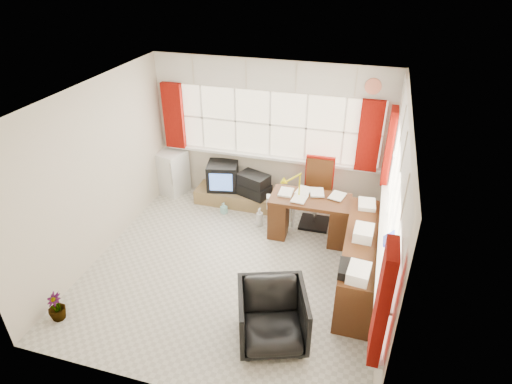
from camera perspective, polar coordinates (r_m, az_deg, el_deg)
ground at (r=6.21m, az=-2.95°, el=-10.15°), size 4.00×4.00×0.00m
room_walls at (r=5.37m, az=-3.36°, el=2.17°), size 4.00×4.00×4.00m
window_back at (r=7.28m, az=1.77°, el=5.18°), size 3.70×0.12×3.60m
window_right at (r=5.42m, az=16.72°, el=-5.79°), size 0.12×3.70×3.60m
curtains at (r=6.00m, az=7.98°, el=4.59°), size 3.83×3.83×1.15m
overhead_cabinets at (r=5.76m, az=9.18°, el=11.91°), size 3.98×3.98×0.48m
desk at (r=6.67m, az=7.13°, el=-3.08°), size 1.22×0.62×0.73m
desk_lamp at (r=6.39m, az=5.86°, el=1.65°), size 0.16×0.13×0.41m
task_chair at (r=6.96m, az=8.22°, el=0.39°), size 0.48×0.50×1.13m
office_chair at (r=5.05m, az=2.19°, el=-16.27°), size 0.98×0.99×0.71m
radiator at (r=6.87m, az=3.51°, el=-3.19°), size 0.44×0.26×0.61m
credenza at (r=5.91m, az=13.90°, el=-8.80°), size 0.50×2.00×0.85m
file_tray at (r=5.06m, az=12.39°, el=-10.06°), size 0.25×0.32×0.11m
tv_bench at (r=7.62m, az=-2.76°, el=-0.63°), size 1.40×0.50×0.25m
crt_tv at (r=7.55m, az=-4.45°, el=2.17°), size 0.60×0.57×0.47m
hifi_stack at (r=7.33m, az=-0.30°, el=0.93°), size 0.64×0.52×0.40m
mini_fridge at (r=8.00m, az=-11.16°, el=2.63°), size 0.59×0.59×0.80m
spray_bottle_a at (r=6.99m, az=0.49°, el=-3.32°), size 0.14×0.14×0.32m
spray_bottle_b at (r=7.35m, az=-4.31°, el=-2.14°), size 0.12×0.12×0.20m
flower_vase at (r=5.91m, az=-25.09°, el=-13.68°), size 0.27×0.27×0.38m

